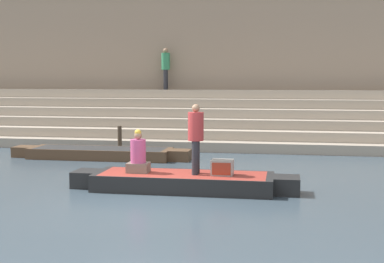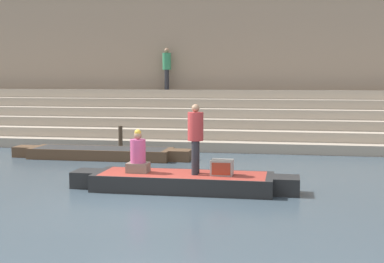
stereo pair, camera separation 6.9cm
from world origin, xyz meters
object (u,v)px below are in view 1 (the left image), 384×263
(rowboat_main, at_px, (183,181))
(tv_set, at_px, (222,167))
(person_standing, at_px, (196,134))
(person_on_steps, at_px, (166,66))
(moored_boat_shore, at_px, (100,153))
(mooring_post, at_px, (120,140))
(person_rowing, at_px, (138,156))

(rowboat_main, bearing_deg, tv_set, 0.24)
(person_standing, relative_size, person_on_steps, 0.94)
(rowboat_main, distance_m, moored_boat_shore, 5.82)
(rowboat_main, height_order, mooring_post, mooring_post)
(rowboat_main, height_order, tv_set, tv_set)
(person_standing, height_order, moored_boat_shore, person_standing)
(person_rowing, xyz_separation_m, tv_set, (2.06, -0.01, -0.23))
(rowboat_main, height_order, person_standing, person_standing)
(rowboat_main, relative_size, moored_boat_shore, 0.90)
(tv_set, xyz_separation_m, moored_boat_shore, (-4.65, 4.54, -0.40))
(mooring_post, bearing_deg, person_standing, -57.40)
(person_standing, xyz_separation_m, person_rowing, (-1.42, -0.02, -0.55))
(person_standing, relative_size, tv_set, 3.24)
(tv_set, bearing_deg, person_on_steps, 116.30)
(person_on_steps, bearing_deg, tv_set, -121.11)
(rowboat_main, height_order, moored_boat_shore, rowboat_main)
(tv_set, bearing_deg, rowboat_main, -176.15)
(person_rowing, xyz_separation_m, person_on_steps, (-1.61, 10.23, 2.40))
(person_standing, relative_size, moored_boat_shore, 0.27)
(person_standing, bearing_deg, person_on_steps, 112.59)
(person_standing, height_order, tv_set, person_standing)
(moored_boat_shore, bearing_deg, person_rowing, -65.18)
(rowboat_main, relative_size, person_rowing, 5.23)
(rowboat_main, relative_size, tv_set, 10.66)
(person_rowing, bearing_deg, person_on_steps, 97.88)
(rowboat_main, distance_m, tv_set, 1.02)
(rowboat_main, distance_m, mooring_post, 6.80)
(rowboat_main, xyz_separation_m, mooring_post, (-3.45, 5.86, 0.27))
(person_standing, xyz_separation_m, moored_boat_shore, (-4.00, 4.51, -1.17))
(tv_set, bearing_deg, moored_boat_shore, 142.27)
(tv_set, relative_size, person_on_steps, 0.29)
(rowboat_main, bearing_deg, mooring_post, 123.48)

